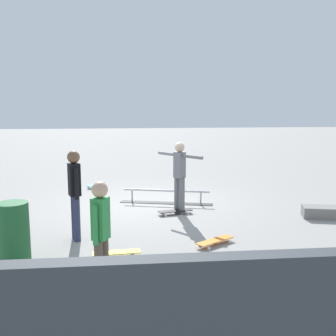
{
  "coord_description": "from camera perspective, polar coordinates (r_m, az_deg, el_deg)",
  "views": [
    {
      "loc": [
        0.45,
        9.87,
        2.58
      ],
      "look_at": [
        -0.53,
        0.31,
        1.0
      ],
      "focal_mm": 43.3,
      "sensor_mm": 36.0,
      "label": 1
    }
  ],
  "objects": [
    {
      "name": "loose_skateboard_yellow",
      "position": [
        6.99,
        -7.24,
        -11.75
      ],
      "size": [
        0.81,
        0.31,
        0.09
      ],
      "rotation": [
        0.0,
        0.0,
        0.09
      ],
      "color": "yellow",
      "rests_on": "ground_plane"
    },
    {
      "name": "ground_plane",
      "position": [
        10.21,
        -3.15,
        -5.32
      ],
      "size": [
        60.0,
        60.0,
        0.0
      ],
      "primitive_type": "plane",
      "color": "gray"
    },
    {
      "name": "bystander_black_shirt",
      "position": [
        7.71,
        -13.0,
        -3.06
      ],
      "size": [
        0.26,
        0.38,
        1.69
      ],
      "rotation": [
        0.0,
        0.0,
        1.93
      ],
      "color": "#2D3351",
      "rests_on": "ground_plane"
    },
    {
      "name": "skateboard_main",
      "position": [
        9.43,
        1.04,
        -6.08
      ],
      "size": [
        0.82,
        0.38,
        0.09
      ],
      "rotation": [
        0.0,
        0.0,
        3.36
      ],
      "color": "black",
      "rests_on": "ground_plane"
    },
    {
      "name": "grind_rail",
      "position": [
        10.4,
        -0.28,
        -4.16
      ],
      "size": [
        2.37,
        0.83,
        0.36
      ],
      "rotation": [
        0.0,
        0.0,
        -0.25
      ],
      "color": "black",
      "rests_on": "ground_plane"
    },
    {
      "name": "skater_main",
      "position": [
        9.33,
        1.63,
        -0.61
      ],
      "size": [
        0.92,
        1.08,
        1.67
      ],
      "rotation": [
        0.0,
        0.0,
        2.26
      ],
      "color": "slate",
      "rests_on": "ground_plane"
    },
    {
      "name": "trash_bin",
      "position": [
        7.02,
        -20.88,
        -8.54
      ],
      "size": [
        0.49,
        0.49,
        1.0
      ],
      "primitive_type": "cylinder",
      "color": "#1E592D",
      "rests_on": "ground_plane"
    },
    {
      "name": "bystander_green_shirt",
      "position": [
        5.46,
        -9.43,
        -8.89
      ],
      "size": [
        0.25,
        0.35,
        1.56
      ],
      "rotation": [
        0.0,
        0.0,
        4.26
      ],
      "color": "brown",
      "rests_on": "ground_plane"
    },
    {
      "name": "loose_skateboard_orange",
      "position": [
        7.55,
        6.63,
        -10.13
      ],
      "size": [
        0.78,
        0.61,
        0.09
      ],
      "rotation": [
        0.0,
        0.0,
        3.73
      ],
      "color": "orange",
      "rests_on": "ground_plane"
    },
    {
      "name": "loose_skateboard_teal",
      "position": [
        12.6,
        -10.07,
        -2.29
      ],
      "size": [
        0.52,
        0.81,
        0.09
      ],
      "rotation": [
        0.0,
        0.0,
        4.27
      ],
      "color": "teal",
      "rests_on": "ground_plane"
    }
  ]
}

